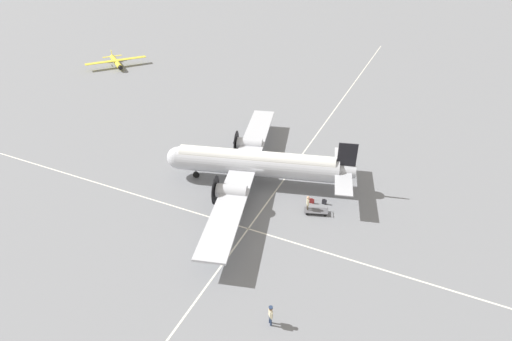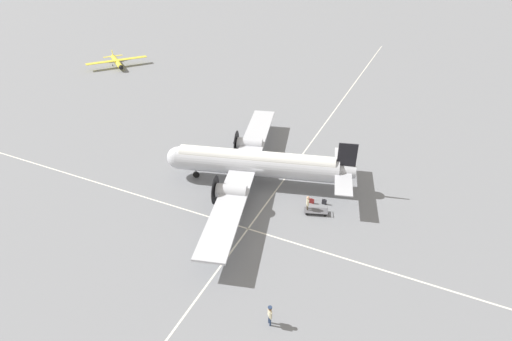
{
  "view_description": "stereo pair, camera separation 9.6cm",
  "coord_description": "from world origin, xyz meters",
  "px_view_note": "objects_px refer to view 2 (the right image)",
  "views": [
    {
      "loc": [
        14.44,
        -31.4,
        23.28
      ],
      "look_at": [
        0.0,
        0.0,
        1.56
      ],
      "focal_mm": 28.0,
      "sensor_mm": 36.0,
      "label": 1
    },
    {
      "loc": [
        14.53,
        -31.36,
        23.28
      ],
      "look_at": [
        0.0,
        0.0,
        1.56
      ],
      "focal_mm": 28.0,
      "sensor_mm": 36.0,
      "label": 2
    }
  ],
  "objects_px": {
    "crew_foreground": "(270,314)",
    "suitcase_upright_spare": "(324,202)",
    "airliner_main": "(252,163)",
    "baggage_cart": "(316,211)",
    "suitcase_near_door": "(312,201)",
    "passenger_boarding": "(308,202)",
    "light_aircraft_distant": "(117,62)"
  },
  "relations": [
    {
      "from": "crew_foreground",
      "to": "passenger_boarding",
      "type": "distance_m",
      "value": 12.93
    },
    {
      "from": "crew_foreground",
      "to": "suitcase_upright_spare",
      "type": "distance_m",
      "value": 14.68
    },
    {
      "from": "airliner_main",
      "to": "passenger_boarding",
      "type": "xyz_separation_m",
      "value": [
        6.74,
        -2.27,
        -1.34
      ]
    },
    {
      "from": "baggage_cart",
      "to": "light_aircraft_distant",
      "type": "xyz_separation_m",
      "value": [
        -47.28,
        26.91,
        0.58
      ]
    },
    {
      "from": "suitcase_upright_spare",
      "to": "light_aircraft_distant",
      "type": "height_order",
      "value": "light_aircraft_distant"
    },
    {
      "from": "suitcase_near_door",
      "to": "baggage_cart",
      "type": "relative_size",
      "value": 0.22
    },
    {
      "from": "passenger_boarding",
      "to": "baggage_cart",
      "type": "distance_m",
      "value": 1.18
    },
    {
      "from": "airliner_main",
      "to": "passenger_boarding",
      "type": "relative_size",
      "value": 15.46
    },
    {
      "from": "suitcase_upright_spare",
      "to": "baggage_cart",
      "type": "height_order",
      "value": "suitcase_upright_spare"
    },
    {
      "from": "passenger_boarding",
      "to": "light_aircraft_distant",
      "type": "height_order",
      "value": "light_aircraft_distant"
    },
    {
      "from": "crew_foreground",
      "to": "passenger_boarding",
      "type": "xyz_separation_m",
      "value": [
        -1.67,
        12.82,
        -0.0
      ]
    },
    {
      "from": "airliner_main",
      "to": "baggage_cart",
      "type": "relative_size",
      "value": 11.48
    },
    {
      "from": "passenger_boarding",
      "to": "suitcase_near_door",
      "type": "xyz_separation_m",
      "value": [
        -0.04,
        1.48,
        -0.84
      ]
    },
    {
      "from": "suitcase_upright_spare",
      "to": "airliner_main",
      "type": "bearing_deg",
      "value": 176.79
    },
    {
      "from": "passenger_boarding",
      "to": "crew_foreground",
      "type": "bearing_deg",
      "value": 159.58
    },
    {
      "from": "passenger_boarding",
      "to": "suitcase_upright_spare",
      "type": "xyz_separation_m",
      "value": [
        1.12,
        1.83,
        -0.82
      ]
    },
    {
      "from": "airliner_main",
      "to": "passenger_boarding",
      "type": "distance_m",
      "value": 7.24
    },
    {
      "from": "crew_foreground",
      "to": "airliner_main",
      "type": "bearing_deg",
      "value": 166.37
    },
    {
      "from": "baggage_cart",
      "to": "light_aircraft_distant",
      "type": "bearing_deg",
      "value": -48.09
    },
    {
      "from": "suitcase_near_door",
      "to": "crew_foreground",
      "type": "bearing_deg",
      "value": -83.19
    },
    {
      "from": "suitcase_upright_spare",
      "to": "light_aircraft_distant",
      "type": "xyz_separation_m",
      "value": [
        -47.55,
        25.22,
        0.59
      ]
    },
    {
      "from": "passenger_boarding",
      "to": "suitcase_upright_spare",
      "type": "relative_size",
      "value": 3.1
    },
    {
      "from": "passenger_boarding",
      "to": "light_aircraft_distant",
      "type": "distance_m",
      "value": 53.73
    },
    {
      "from": "passenger_boarding",
      "to": "baggage_cart",
      "type": "bearing_deg",
      "value": -108.95
    },
    {
      "from": "airliner_main",
      "to": "suitcase_near_door",
      "type": "height_order",
      "value": "airliner_main"
    },
    {
      "from": "airliner_main",
      "to": "suitcase_upright_spare",
      "type": "distance_m",
      "value": 8.16
    },
    {
      "from": "airliner_main",
      "to": "crew_foreground",
      "type": "xyz_separation_m",
      "value": [
        8.41,
        -15.09,
        -1.33
      ]
    },
    {
      "from": "crew_foreground",
      "to": "suitcase_upright_spare",
      "type": "bearing_deg",
      "value": 139.39
    },
    {
      "from": "suitcase_near_door",
      "to": "baggage_cart",
      "type": "bearing_deg",
      "value": -56.55
    },
    {
      "from": "crew_foreground",
      "to": "suitcase_near_door",
      "type": "distance_m",
      "value": 14.43
    },
    {
      "from": "crew_foreground",
      "to": "suitcase_near_door",
      "type": "relative_size",
      "value": 3.31
    },
    {
      "from": "light_aircraft_distant",
      "to": "passenger_boarding",
      "type": "bearing_deg",
      "value": 7.25
    }
  ]
}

